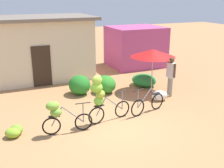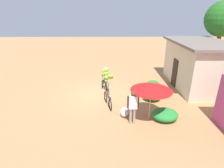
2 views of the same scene
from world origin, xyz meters
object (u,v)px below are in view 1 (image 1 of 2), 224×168
(market_umbrella, at_px, (153,53))
(banana_pile_on_ground, at_px, (15,131))
(bicycle_center_loaded, at_px, (148,104))
(shop_pink, at_px, (135,46))
(bicycle_near_pile, at_px, (101,95))
(bicycle_leftmost, at_px, (59,114))
(person_vendor, at_px, (171,73))
(building_low, at_px, (36,48))
(produce_sack, at_px, (160,96))

(market_umbrella, xyz_separation_m, banana_pile_on_ground, (-6.28, -2.03, -1.64))
(banana_pile_on_ground, bearing_deg, bicycle_center_loaded, -1.17)
(shop_pink, xyz_separation_m, bicycle_near_pile, (-5.00, -6.89, -0.20))
(bicycle_leftmost, relative_size, bicycle_near_pile, 0.93)
(banana_pile_on_ground, relative_size, person_vendor, 0.41)
(market_umbrella, xyz_separation_m, bicycle_leftmost, (-4.92, -2.47, -1.10))
(shop_pink, height_order, bicycle_center_loaded, shop_pink)
(shop_pink, xyz_separation_m, bicycle_center_loaded, (-3.06, -6.79, -0.86))
(building_low, xyz_separation_m, person_vendor, (4.95, -5.29, -0.57))
(market_umbrella, distance_m, produce_sack, 2.03)
(bicycle_center_loaded, height_order, produce_sack, bicycle_center_loaded)
(shop_pink, relative_size, produce_sack, 4.57)
(bicycle_leftmost, height_order, bicycle_center_loaded, bicycle_leftmost)
(banana_pile_on_ground, bearing_deg, person_vendor, 9.59)
(bicycle_center_loaded, bearing_deg, bicycle_leftmost, -174.42)
(shop_pink, height_order, person_vendor, shop_pink)
(shop_pink, height_order, produce_sack, shop_pink)
(produce_sack, bearing_deg, bicycle_center_loaded, -141.26)
(bicycle_near_pile, distance_m, person_vendor, 4.02)
(bicycle_leftmost, xyz_separation_m, produce_sack, (4.57, 1.23, -0.48))
(bicycle_center_loaded, bearing_deg, building_low, 115.42)
(market_umbrella, relative_size, bicycle_near_pile, 1.15)
(shop_pink, distance_m, produce_sack, 6.28)
(person_vendor, bearing_deg, produce_sack, -155.89)
(shop_pink, relative_size, bicycle_near_pile, 1.82)
(bicycle_center_loaded, xyz_separation_m, person_vendor, (1.85, 1.23, 0.71))
(building_low, relative_size, market_umbrella, 3.01)
(building_low, bearing_deg, shop_pink, 2.56)
(bicycle_center_loaded, distance_m, banana_pile_on_ground, 4.83)
(market_umbrella, relative_size, produce_sack, 2.90)
(bicycle_leftmost, bearing_deg, produce_sack, 15.11)
(building_low, xyz_separation_m, banana_pile_on_ground, (-1.73, -6.42, -1.49))
(bicycle_center_loaded, bearing_deg, bicycle_near_pile, -176.89)
(banana_pile_on_ground, relative_size, produce_sack, 1.03)
(market_umbrella, bearing_deg, bicycle_leftmost, -153.33)
(market_umbrella, height_order, bicycle_near_pile, market_umbrella)
(bicycle_leftmost, distance_m, produce_sack, 4.76)
(market_umbrella, xyz_separation_m, person_vendor, (0.39, -0.91, -0.72))
(bicycle_near_pile, height_order, bicycle_center_loaded, bicycle_near_pile)
(shop_pink, height_order, bicycle_leftmost, shop_pink)
(building_low, xyz_separation_m, market_umbrella, (4.56, -4.38, 0.15))
(building_low, distance_m, bicycle_near_pile, 6.75)
(bicycle_center_loaded, relative_size, produce_sack, 2.38)
(bicycle_near_pile, bearing_deg, produce_sack, 18.13)
(bicycle_leftmost, bearing_deg, shop_pink, 47.57)
(bicycle_leftmost, distance_m, banana_pile_on_ground, 1.53)
(banana_pile_on_ground, xyz_separation_m, person_vendor, (6.67, 1.13, 0.92))
(building_low, bearing_deg, produce_sack, -53.12)
(banana_pile_on_ground, xyz_separation_m, produce_sack, (5.94, 0.80, 0.06))
(bicycle_center_loaded, distance_m, person_vendor, 2.33)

